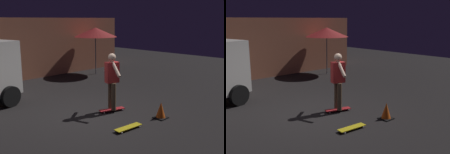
{
  "view_description": "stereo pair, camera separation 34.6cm",
  "coord_description": "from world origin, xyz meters",
  "views": [
    {
      "loc": [
        -4.65,
        -5.72,
        2.7
      ],
      "look_at": [
        0.67,
        -0.33,
        1.05
      ],
      "focal_mm": 42.82,
      "sensor_mm": 36.0,
      "label": 1
    },
    {
      "loc": [
        -4.4,
        -5.96,
        2.7
      ],
      "look_at": [
        0.67,
        -0.33,
        1.05
      ],
      "focal_mm": 42.82,
      "sensor_mm": 36.0,
      "label": 2
    }
  ],
  "objects": [
    {
      "name": "skateboard_spare",
      "position": [
        0.01,
        -1.57,
        0.06
      ],
      "size": [
        0.79,
        0.28,
        0.07
      ],
      "color": "gold",
      "rests_on": "ground_plane"
    },
    {
      "name": "skater",
      "position": [
        0.67,
        -0.33,
        1.04
      ],
      "size": [
        0.43,
        0.96,
        1.67
      ],
      "color": "brown",
      "rests_on": "skateboard_ridden"
    },
    {
      "name": "low_building",
      "position": [
        1.36,
        7.57,
        1.38
      ],
      "size": [
        10.28,
        4.39,
        2.76
      ],
      "color": "#B76B4C",
      "rests_on": "ground_plane"
    },
    {
      "name": "ground_plane",
      "position": [
        0.0,
        0.0,
        0.0
      ],
      "size": [
        28.0,
        28.0,
        0.0
      ],
      "primitive_type": "plane",
      "color": "black"
    },
    {
      "name": "patio_umbrella",
      "position": [
        4.0,
        4.2,
        2.07
      ],
      "size": [
        2.1,
        2.1,
        2.3
      ],
      "color": "slate",
      "rests_on": "ground_plane"
    },
    {
      "name": "skateboard_ridden",
      "position": [
        0.67,
        -0.33,
        0.06
      ],
      "size": [
        0.8,
        0.44,
        0.07
      ],
      "color": "#AD1E23",
      "rests_on": "ground_plane"
    },
    {
      "name": "traffic_cone",
      "position": [
        1.24,
        -1.67,
        0.21
      ],
      "size": [
        0.34,
        0.34,
        0.46
      ],
      "color": "black",
      "rests_on": "ground_plane"
    }
  ]
}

